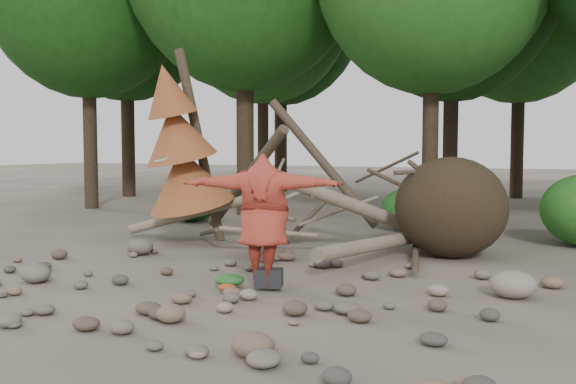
% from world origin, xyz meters
% --- Properties ---
extents(ground, '(120.00, 120.00, 0.00)m').
position_xyz_m(ground, '(0.00, 0.00, 0.00)').
color(ground, '#514C44').
rests_on(ground, ground).
extents(deadfall_pile, '(8.55, 5.24, 3.30)m').
position_xyz_m(deadfall_pile, '(2.02, 4.24, 0.95)').
color(deadfall_pile, '#332619').
rests_on(deadfall_pile, ground).
extents(dead_conifer, '(2.06, 2.16, 4.35)m').
position_xyz_m(dead_conifer, '(-3.12, 3.37, 2.11)').
color(dead_conifer, '#4C3F30').
rests_on(dead_conifer, ground).
extents(bush_left, '(1.80, 1.80, 1.44)m').
position_xyz_m(bush_left, '(-5.50, 7.20, 0.72)').
color(bush_left, '#194C14').
rests_on(bush_left, ground).
extents(bush_mid, '(1.40, 1.40, 1.12)m').
position_xyz_m(bush_mid, '(0.80, 7.80, 0.56)').
color(bush_mid, '#22611C').
rests_on(bush_mid, ground).
extents(frisbee_thrower, '(3.30, 1.27, 1.99)m').
position_xyz_m(frisbee_thrower, '(0.66, 0.16, 1.08)').
color(frisbee_thrower, '#A23324').
rests_on(frisbee_thrower, ground).
extents(backpack, '(0.48, 0.40, 0.27)m').
position_xyz_m(backpack, '(0.75, 0.17, 0.14)').
color(backpack, black).
rests_on(backpack, ground).
extents(cloth_green, '(0.48, 0.40, 0.18)m').
position_xyz_m(cloth_green, '(0.16, -0.01, 0.09)').
color(cloth_green, '#265F26').
rests_on(cloth_green, ground).
extents(cloth_orange, '(0.27, 0.22, 0.10)m').
position_xyz_m(cloth_orange, '(0.30, -0.31, 0.05)').
color(cloth_orange, '#A6451C').
rests_on(cloth_orange, ground).
extents(boulder_front_left, '(0.50, 0.45, 0.30)m').
position_xyz_m(boulder_front_left, '(-2.86, -0.98, 0.15)').
color(boulder_front_left, slate).
rests_on(boulder_front_left, ground).
extents(boulder_front_right, '(0.45, 0.41, 0.27)m').
position_xyz_m(boulder_front_right, '(2.05, -2.67, 0.14)').
color(boulder_front_right, brown).
rests_on(boulder_front_right, ground).
extents(boulder_mid_right, '(0.66, 0.60, 0.40)m').
position_xyz_m(boulder_mid_right, '(4.13, 1.27, 0.20)').
color(boulder_mid_right, gray).
rests_on(boulder_mid_right, ground).
extents(boulder_mid_left, '(0.55, 0.50, 0.33)m').
position_xyz_m(boulder_mid_left, '(-3.08, 1.87, 0.17)').
color(boulder_mid_left, '#615A52').
rests_on(boulder_mid_left, ground).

